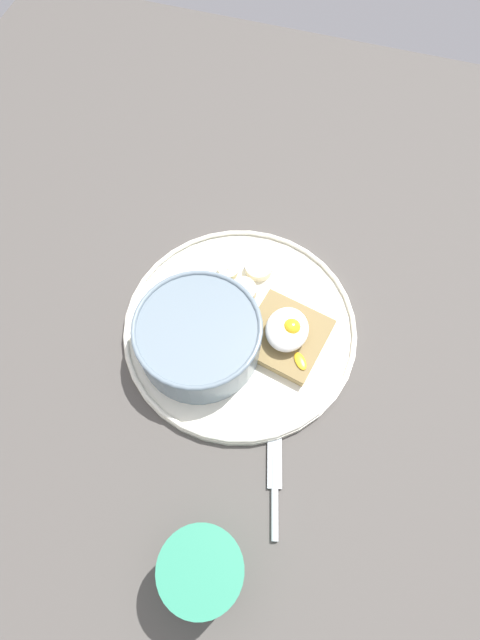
{
  "coord_description": "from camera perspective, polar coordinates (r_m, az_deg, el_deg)",
  "views": [
    {
      "loc": [
        25.47,
        7.66,
        59.64
      ],
      "look_at": [
        0.0,
        0.0,
        5.0
      ],
      "focal_mm": 28.0,
      "sensor_mm": 36.0,
      "label": 1
    }
  ],
  "objects": [
    {
      "name": "ground_plane",
      "position": [
        0.64,
        0.0,
        -1.56
      ],
      "size": [
        120.0,
        120.0,
        2.0
      ],
      "primitive_type": "cube",
      "color": "#494541",
      "rests_on": "ground"
    },
    {
      "name": "coffee_mug",
      "position": [
        0.53,
        -4.24,
        -26.59
      ],
      "size": [
        7.88,
        7.88,
        8.6
      ],
      "color": "#2D8463",
      "rests_on": "ground_plane"
    },
    {
      "name": "banana_slice_right",
      "position": [
        0.65,
        -3.13,
        4.05
      ],
      "size": [
        3.84,
        3.87,
        1.31
      ],
      "color": "#F2E9B8",
      "rests_on": "plate"
    },
    {
      "name": "poached_egg",
      "position": [
        0.6,
        5.53,
        -0.92
      ],
      "size": [
        7.51,
        6.24,
        3.23
      ],
      "color": "white",
      "rests_on": "toast_slice"
    },
    {
      "name": "plate",
      "position": [
        0.63,
        0.0,
        -0.88
      ],
      "size": [
        29.28,
        29.28,
        1.6
      ],
      "color": "silver",
      "rests_on": "ground_plane"
    },
    {
      "name": "knife",
      "position": [
        0.58,
        3.98,
        -17.95
      ],
      "size": [
        12.18,
        4.36,
        0.8
      ],
      "color": "silver",
      "rests_on": "ground_plane"
    },
    {
      "name": "toast_slice",
      "position": [
        0.61,
        5.31,
        -1.64
      ],
      "size": [
        11.09,
        11.09,
        1.57
      ],
      "color": "olive",
      "rests_on": "plate"
    },
    {
      "name": "oatmeal_bowl",
      "position": [
        0.59,
        -4.75,
        -1.89
      ],
      "size": [
        15.03,
        15.03,
        5.89
      ],
      "color": "slate",
      "rests_on": "plate"
    },
    {
      "name": "banana_slice_left",
      "position": [
        0.66,
        -1.39,
        5.65
      ],
      "size": [
        3.84,
        3.84,
        1.25
      ],
      "color": "beige",
      "rests_on": "plate"
    },
    {
      "name": "banana_slice_back",
      "position": [
        0.64,
        0.38,
        3.41
      ],
      "size": [
        4.66,
        4.58,
        1.83
      ],
      "color": "beige",
      "rests_on": "plate"
    },
    {
      "name": "banana_slice_front",
      "position": [
        0.66,
        1.92,
        6.02
      ],
      "size": [
        4.7,
        4.66,
        1.55
      ],
      "color": "#F8EDC7",
      "rests_on": "plate"
    }
  ]
}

